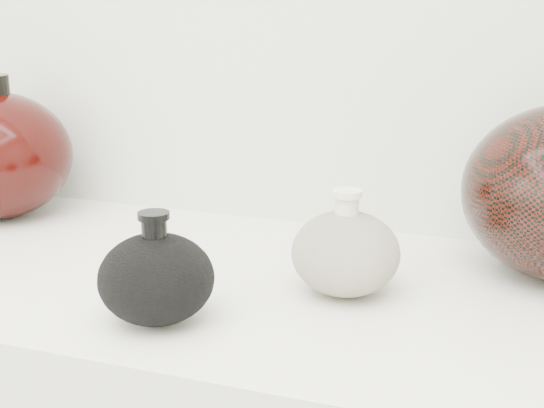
% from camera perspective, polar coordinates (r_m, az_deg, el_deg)
% --- Properties ---
extents(black_gourd_vase, '(0.16, 0.16, 0.12)m').
position_cam_1_polar(black_gourd_vase, '(0.81, -8.71, -5.51)').
color(black_gourd_vase, black).
rests_on(black_gourd_vase, display_counter).
extents(cream_gourd_vase, '(0.17, 0.17, 0.12)m').
position_cam_1_polar(cream_gourd_vase, '(0.88, 5.57, -3.63)').
color(cream_gourd_vase, '#BBAF90').
rests_on(cream_gourd_vase, display_counter).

